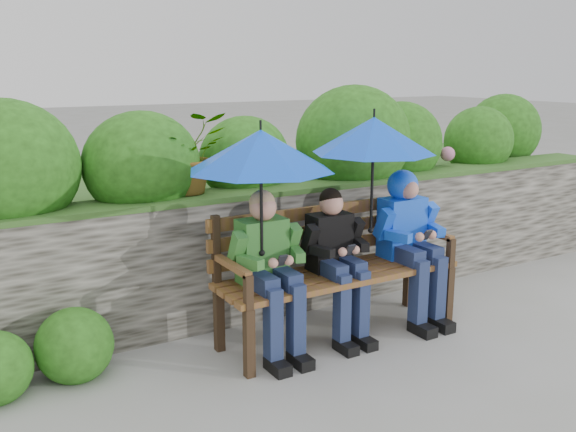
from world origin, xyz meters
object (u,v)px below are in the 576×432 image
boy_left (269,265)px  umbrella_left (261,150)px  boy_middle (337,255)px  umbrella_right (374,135)px  boy_right (409,233)px  park_bench (333,262)px

boy_left → umbrella_left: umbrella_left is taller
boy_middle → umbrella_right: (0.35, 0.05, 0.84)m
boy_left → boy_right: bearing=0.4°
boy_middle → boy_right: boy_right is taller
boy_middle → umbrella_right: bearing=9.0°
boy_right → umbrella_right: bearing=171.8°
park_bench → boy_middle: bearing=-109.6°
park_bench → boy_left: boy_left is taller
umbrella_left → park_bench: bearing=7.4°
boy_right → umbrella_left: size_ratio=1.21×
park_bench → boy_right: bearing=-6.8°
park_bench → umbrella_right: 0.97m
boy_middle → boy_right: bearing=0.5°
boy_right → umbrella_left: (-1.30, -0.00, 0.72)m
boy_left → boy_middle: (0.56, 0.00, -0.02)m
park_bench → umbrella_right: bearing=-5.3°
boy_middle → umbrella_right: umbrella_right is taller
boy_middle → boy_right: (0.69, 0.01, 0.08)m
boy_left → umbrella_right: size_ratio=1.25×
park_bench → umbrella_left: (-0.64, -0.08, 0.88)m
boy_right → umbrella_left: umbrella_left is taller
umbrella_right → boy_right: bearing=-8.2°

